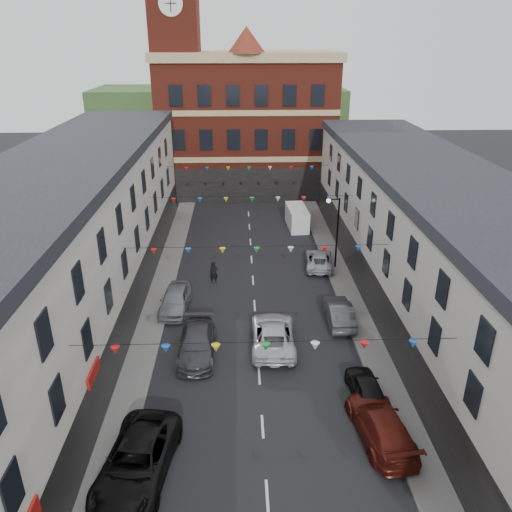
{
  "coord_description": "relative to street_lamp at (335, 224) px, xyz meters",
  "views": [
    {
      "loc": [
        -0.98,
        -22.88,
        17.37
      ],
      "look_at": [
        0.11,
        8.27,
        3.71
      ],
      "focal_mm": 35.0,
      "sensor_mm": 36.0,
      "label": 1
    }
  ],
  "objects": [
    {
      "name": "ground",
      "position": [
        -6.55,
        -14.0,
        -3.9
      ],
      "size": [
        160.0,
        160.0,
        0.0
      ],
      "primitive_type": "plane",
      "color": "black",
      "rests_on": "ground"
    },
    {
      "name": "pavement_left",
      "position": [
        -13.45,
        -12.0,
        -3.83
      ],
      "size": [
        1.8,
        64.0,
        0.15
      ],
      "primitive_type": "cube",
      "color": "#605E5B",
      "rests_on": "ground"
    },
    {
      "name": "pavement_right",
      "position": [
        0.35,
        -12.0,
        -3.83
      ],
      "size": [
        1.8,
        64.0,
        0.15
      ],
      "primitive_type": "cube",
      "color": "#605E5B",
      "rests_on": "ground"
    },
    {
      "name": "terrace_left",
      "position": [
        -18.33,
        -13.0,
        1.44
      ],
      "size": [
        8.4,
        56.0,
        10.7
      ],
      "color": "beige",
      "rests_on": "ground"
    },
    {
      "name": "terrace_right",
      "position": [
        5.23,
        -13.0,
        0.95
      ],
      "size": [
        8.4,
        56.0,
        9.7
      ],
      "color": "#B9B6AD",
      "rests_on": "ground"
    },
    {
      "name": "civic_building",
      "position": [
        -6.55,
        23.95,
        4.23
      ],
      "size": [
        20.6,
        13.3,
        18.5
      ],
      "color": "maroon",
      "rests_on": "ground"
    },
    {
      "name": "clock_tower",
      "position": [
        -14.05,
        21.0,
        11.03
      ],
      "size": [
        5.6,
        5.6,
        30.0
      ],
      "color": "maroon",
      "rests_on": "ground"
    },
    {
      "name": "distant_hill",
      "position": [
        -10.55,
        48.0,
        1.1
      ],
      "size": [
        40.0,
        14.0,
        10.0
      ],
      "primitive_type": "cube",
      "color": "#2F4D23",
      "rests_on": "ground"
    },
    {
      "name": "street_lamp",
      "position": [
        0.0,
        0.0,
        0.0
      ],
      "size": [
        1.1,
        0.36,
        6.0
      ],
      "color": "black",
      "rests_on": "ground"
    },
    {
      "name": "car_left_c",
      "position": [
        -12.05,
        -20.79,
        -3.08
      ],
      "size": [
        3.53,
        6.26,
        1.65
      ],
      "primitive_type": "imported",
      "rotation": [
        0.0,
        0.0,
        -0.14
      ],
      "color": "black",
      "rests_on": "ground"
    },
    {
      "name": "car_left_d",
      "position": [
        -10.15,
        -11.81,
        -3.14
      ],
      "size": [
        2.16,
        5.25,
        1.52
      ],
      "primitive_type": "imported",
      "rotation": [
        0.0,
        0.0,
        -0.01
      ],
      "color": "#3D3D44",
      "rests_on": "ground"
    },
    {
      "name": "car_left_e",
      "position": [
        -12.05,
        -6.37,
        -3.11
      ],
      "size": [
        2.14,
        4.77,
        1.59
      ],
      "primitive_type": "imported",
      "rotation": [
        0.0,
        0.0,
        -0.06
      ],
      "color": "gray",
      "rests_on": "ground"
    },
    {
      "name": "car_right_c",
      "position": [
        -1.05,
        -18.92,
        -3.13
      ],
      "size": [
        2.75,
        5.53,
        1.54
      ],
      "primitive_type": "imported",
      "rotation": [
        0.0,
        0.0,
        3.26
      ],
      "color": "#571811",
      "rests_on": "ground"
    },
    {
      "name": "car_right_d",
      "position": [
        -1.05,
        -16.07,
        -3.24
      ],
      "size": [
        1.72,
        3.94,
        1.32
      ],
      "primitive_type": "imported",
      "rotation": [
        0.0,
        0.0,
        3.18
      ],
      "color": "black",
      "rests_on": "ground"
    },
    {
      "name": "car_right_e",
      "position": [
        -1.05,
        -8.4,
        -3.17
      ],
      "size": [
        1.6,
        4.49,
        1.47
      ],
      "primitive_type": "imported",
      "rotation": [
        0.0,
        0.0,
        3.13
      ],
      "color": "#47484F",
      "rests_on": "ground"
    },
    {
      "name": "car_right_f",
      "position": [
        -1.05,
        0.31,
        -3.26
      ],
      "size": [
        2.63,
        4.82,
        1.28
      ],
      "primitive_type": "imported",
      "rotation": [
        0.0,
        0.0,
        3.03
      ],
      "color": "#B2B4B8",
      "rests_on": "ground"
    },
    {
      "name": "moving_car",
      "position": [
        -5.58,
        -11.0,
        -3.12
      ],
      "size": [
        2.76,
        5.69,
        1.56
      ],
      "primitive_type": "imported",
      "rotation": [
        0.0,
        0.0,
        3.11
      ],
      "color": "silver",
      "rests_on": "ground"
    },
    {
      "name": "white_van",
      "position": [
        -1.82,
        9.82,
        -2.89
      ],
      "size": [
        2.0,
        4.67,
        2.03
      ],
      "primitive_type": "cube",
      "rotation": [
        0.0,
        0.0,
        0.05
      ],
      "color": "white",
      "rests_on": "ground"
    },
    {
      "name": "pedestrian",
      "position": [
        -9.55,
        -2.38,
        -3.02
      ],
      "size": [
        0.71,
        0.54,
        1.77
      ],
      "primitive_type": "imported",
      "rotation": [
        0.0,
        0.0,
        0.19
      ],
      "color": "black",
      "rests_on": "ground"
    }
  ]
}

